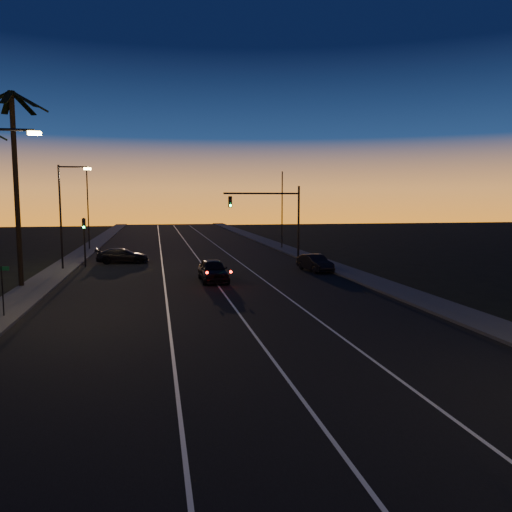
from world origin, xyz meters
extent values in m
cube|color=black|center=(0.00, 30.00, 0.01)|extent=(20.00, 170.00, 0.01)
cube|color=#373734|center=(-11.20, 30.00, 0.08)|extent=(2.40, 170.00, 0.16)
cube|color=#373734|center=(11.20, 30.00, 0.08)|extent=(2.40, 170.00, 0.16)
cube|color=silver|center=(-3.00, 30.00, 0.02)|extent=(0.12, 160.00, 0.01)
cube|color=silver|center=(0.50, 30.00, 0.02)|extent=(0.12, 160.00, 0.01)
cube|color=silver|center=(4.00, 30.00, 0.02)|extent=(0.12, 160.00, 0.01)
cylinder|color=black|center=(-12.20, 30.00, 6.25)|extent=(0.32, 0.32, 12.50)
cube|color=black|center=(-11.17, 30.26, 11.94)|extent=(2.18, 0.92, 1.18)
cube|color=black|center=(-11.76, 30.97, 11.94)|extent=(1.25, 2.12, 1.18)
cube|color=black|center=(-12.68, 30.94, 11.94)|extent=(1.34, 2.09, 1.18)
cube|color=black|center=(-12.17, 28.94, 11.94)|extent=(0.45, 2.16, 1.18)
cube|color=black|center=(-11.35, 29.36, 11.94)|extent=(1.95, 1.61, 1.18)
cylinder|color=black|center=(-9.90, 20.00, 8.85)|extent=(2.20, 0.12, 0.12)
cube|color=#F8D263|center=(-8.80, 20.00, 8.72)|extent=(0.55, 0.26, 0.16)
cylinder|color=black|center=(-11.00, 38.00, 4.25)|extent=(0.16, 0.16, 8.50)
cylinder|color=black|center=(-9.90, 38.00, 8.35)|extent=(2.20, 0.12, 0.12)
cube|color=#F8D263|center=(-8.80, 38.00, 8.22)|extent=(0.55, 0.26, 0.16)
cylinder|color=black|center=(-10.80, 21.00, 1.30)|extent=(0.06, 0.06, 2.60)
cube|color=#0E5528|center=(-10.80, 21.00, 2.45)|extent=(0.70, 0.03, 0.20)
cylinder|color=black|center=(9.50, 40.00, 3.50)|extent=(0.20, 0.20, 7.00)
cylinder|color=black|center=(6.00, 40.00, 6.30)|extent=(7.00, 0.16, 0.16)
cube|color=black|center=(3.10, 40.00, 5.55)|extent=(0.32, 0.28, 1.00)
sphere|color=black|center=(3.10, 39.83, 5.87)|extent=(0.20, 0.20, 0.20)
sphere|color=black|center=(3.10, 39.83, 5.55)|extent=(0.20, 0.20, 0.20)
sphere|color=#14FF59|center=(3.10, 39.83, 5.23)|extent=(0.20, 0.20, 0.20)
cylinder|color=black|center=(-9.50, 40.00, 2.10)|extent=(0.14, 0.14, 4.20)
cube|color=black|center=(-9.50, 40.00, 3.70)|extent=(0.28, 0.25, 0.90)
sphere|color=black|center=(-9.50, 39.85, 3.98)|extent=(0.18, 0.18, 0.18)
sphere|color=black|center=(-9.50, 39.85, 3.70)|extent=(0.18, 0.18, 0.18)
sphere|color=#14FF59|center=(-9.50, 39.85, 3.42)|extent=(0.18, 0.18, 0.18)
cylinder|color=black|center=(-11.00, 55.00, 4.50)|extent=(0.14, 0.14, 9.00)
cylinder|color=black|center=(11.00, 52.00, 4.50)|extent=(0.14, 0.14, 9.00)
imported|color=black|center=(0.39, 30.10, 0.79)|extent=(1.96, 4.63, 1.56)
sphere|color=#FF0F05|center=(-0.32, 27.35, 1.04)|extent=(0.18, 0.18, 0.18)
sphere|color=#FF0F05|center=(1.24, 27.39, 1.04)|extent=(0.18, 0.18, 0.18)
imported|color=black|center=(9.00, 33.48, 0.68)|extent=(2.07, 4.24, 1.34)
imported|color=black|center=(-6.51, 41.88, 0.69)|extent=(4.75, 2.16, 1.35)
camera|label=1|loc=(-3.53, -4.55, 5.71)|focal=35.00mm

